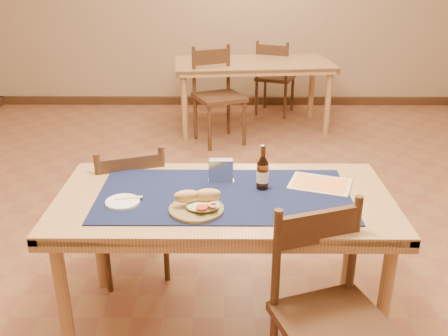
{
  "coord_description": "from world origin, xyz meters",
  "views": [
    {
      "loc": [
        0.01,
        -2.94,
        1.8
      ],
      "look_at": [
        0.0,
        -0.7,
        0.85
      ],
      "focal_mm": 40.0,
      "sensor_mm": 36.0,
      "label": 1
    }
  ],
  "objects_px": {
    "main_table": "(224,211)",
    "beer_bottle": "(263,173)",
    "sandwich_plate": "(198,205)",
    "chair_main_near": "(330,315)",
    "napkin_holder": "(221,171)",
    "back_table": "(253,69)",
    "chair_main_far": "(131,208)"
  },
  "relations": [
    {
      "from": "chair_main_near",
      "to": "napkin_holder",
      "type": "distance_m",
      "value": 0.88
    },
    {
      "from": "main_table",
      "to": "beer_bottle",
      "type": "distance_m",
      "value": 0.26
    },
    {
      "from": "chair_main_far",
      "to": "sandwich_plate",
      "type": "xyz_separation_m",
      "value": [
        0.43,
        -0.61,
        0.33
      ]
    },
    {
      "from": "main_table",
      "to": "beer_bottle",
      "type": "bearing_deg",
      "value": 19.63
    },
    {
      "from": "main_table",
      "to": "napkin_holder",
      "type": "xyz_separation_m",
      "value": [
        -0.02,
        0.15,
        0.14
      ]
    },
    {
      "from": "back_table",
      "to": "napkin_holder",
      "type": "bearing_deg",
      "value": -95.7
    },
    {
      "from": "sandwich_plate",
      "to": "beer_bottle",
      "type": "bearing_deg",
      "value": 37.74
    },
    {
      "from": "chair_main_near",
      "to": "sandwich_plate",
      "type": "bearing_deg",
      "value": 146.66
    },
    {
      "from": "back_table",
      "to": "beer_bottle",
      "type": "bearing_deg",
      "value": -92.0
    },
    {
      "from": "chair_main_near",
      "to": "napkin_holder",
      "type": "bearing_deg",
      "value": 123.41
    },
    {
      "from": "napkin_holder",
      "to": "sandwich_plate",
      "type": "bearing_deg",
      "value": -107.07
    },
    {
      "from": "napkin_holder",
      "to": "main_table",
      "type": "bearing_deg",
      "value": -84.1
    },
    {
      "from": "chair_main_far",
      "to": "chair_main_near",
      "type": "distance_m",
      "value": 1.38
    },
    {
      "from": "sandwich_plate",
      "to": "napkin_holder",
      "type": "xyz_separation_m",
      "value": [
        0.1,
        0.32,
        0.03
      ]
    },
    {
      "from": "chair_main_far",
      "to": "sandwich_plate",
      "type": "relative_size",
      "value": 3.47
    },
    {
      "from": "chair_main_near",
      "to": "napkin_holder",
      "type": "height_order",
      "value": "chair_main_near"
    },
    {
      "from": "main_table",
      "to": "sandwich_plate",
      "type": "height_order",
      "value": "sandwich_plate"
    },
    {
      "from": "main_table",
      "to": "back_table",
      "type": "height_order",
      "value": "same"
    },
    {
      "from": "back_table",
      "to": "beer_bottle",
      "type": "xyz_separation_m",
      "value": [
        -0.11,
        -3.25,
        0.17
      ]
    },
    {
      "from": "back_table",
      "to": "chair_main_far",
      "type": "bearing_deg",
      "value": -106.41
    },
    {
      "from": "chair_main_far",
      "to": "sandwich_plate",
      "type": "height_order",
      "value": "chair_main_far"
    },
    {
      "from": "chair_main_near",
      "to": "beer_bottle",
      "type": "xyz_separation_m",
      "value": [
        -0.25,
        0.59,
        0.37
      ]
    },
    {
      "from": "chair_main_far",
      "to": "napkin_holder",
      "type": "relative_size",
      "value": 6.56
    },
    {
      "from": "main_table",
      "to": "beer_bottle",
      "type": "xyz_separation_m",
      "value": [
        0.19,
        0.07,
        0.17
      ]
    },
    {
      "from": "main_table",
      "to": "napkin_holder",
      "type": "bearing_deg",
      "value": 95.9
    },
    {
      "from": "main_table",
      "to": "chair_main_far",
      "type": "height_order",
      "value": "chair_main_far"
    },
    {
      "from": "main_table",
      "to": "chair_main_near",
      "type": "relative_size",
      "value": 1.76
    },
    {
      "from": "back_table",
      "to": "napkin_holder",
      "type": "height_order",
      "value": "napkin_holder"
    },
    {
      "from": "main_table",
      "to": "chair_main_near",
      "type": "distance_m",
      "value": 0.71
    },
    {
      "from": "chair_main_near",
      "to": "main_table",
      "type": "bearing_deg",
      "value": 129.42
    },
    {
      "from": "main_table",
      "to": "chair_main_far",
      "type": "xyz_separation_m",
      "value": [
        -0.55,
        0.44,
        -0.22
      ]
    },
    {
      "from": "sandwich_plate",
      "to": "beer_bottle",
      "type": "xyz_separation_m",
      "value": [
        0.3,
        0.23,
        0.06
      ]
    }
  ]
}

